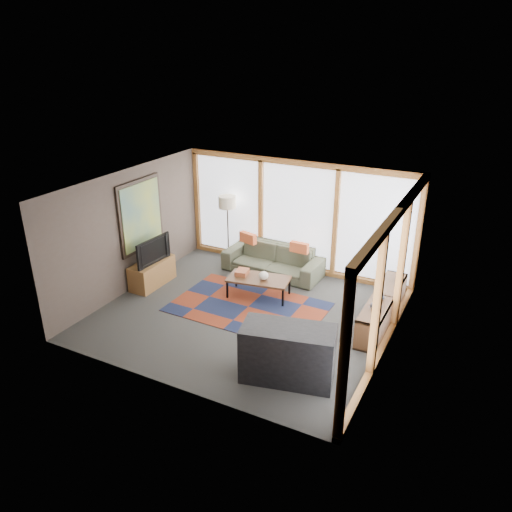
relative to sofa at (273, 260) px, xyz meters
The scene contains 17 objects.
ground 2.01m from the sofa, 79.44° to the right, with size 5.50×5.50×0.00m, color #32322F.
room_envelope 2.03m from the sofa, 58.29° to the right, with size 5.52×5.02×2.62m.
rug 1.74m from the sofa, 81.38° to the right, with size 3.01×1.94×0.01m, color maroon.
sofa is the anchor object (origin of this frame).
pillow_left 0.77m from the sofa, behind, with size 0.43×0.13×0.24m, color #D0582D.
pillow_right 0.79m from the sofa, ahead, with size 0.42×0.13×0.23m, color #D0582D.
floor_lamp 1.38m from the sofa, behind, with size 0.41×0.41×1.64m, color black, non-canonical shape.
coffee_table 1.19m from the sofa, 78.88° to the right, with size 1.27×0.64×0.42m, color #392716, non-canonical shape.
book_stack 1.18m from the sofa, 98.09° to the right, with size 0.24×0.30×0.10m, color #964829.
vase 1.24m from the sofa, 73.60° to the right, with size 0.20×0.20×0.18m, color beige.
bookshelf 2.98m from the sofa, 20.24° to the right, with size 0.42×2.31×0.58m, color #392716, non-canonical shape.
bowl_a 3.23m from the sofa, 29.82° to the right, with size 0.21×0.21×0.11m, color black.
bowl_b 3.04m from the sofa, 23.55° to the right, with size 0.16×0.16×0.08m, color black.
shelf_picture 2.96m from the sofa, ahead, with size 0.04×0.33×0.43m, color black.
tv_console 2.73m from the sofa, 140.50° to the right, with size 0.46×1.11×0.56m, color brown.
television 2.78m from the sofa, 139.63° to the right, with size 0.99×0.13×0.57m, color black.
bar_counter 3.92m from the sofa, 61.12° to the right, with size 1.45×0.68×0.92m, color black.
Camera 1 is at (4.08, -7.54, 4.96)m, focal length 35.00 mm.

